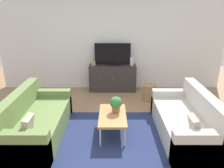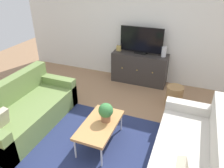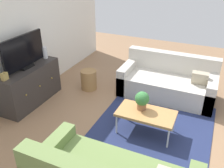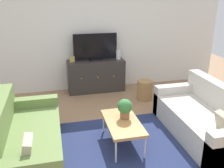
% 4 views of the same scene
% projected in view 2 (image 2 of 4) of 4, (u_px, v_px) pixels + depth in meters
% --- Properties ---
extents(ground_plane, '(10.00, 10.00, 0.00)m').
position_uv_depth(ground_plane, '(101.00, 140.00, 3.56)').
color(ground_plane, '#997251').
extents(wall_back, '(6.40, 0.12, 2.70)m').
position_uv_depth(wall_back, '(144.00, 25.00, 5.00)').
color(wall_back, silver).
rests_on(wall_back, ground_plane).
extents(area_rug, '(2.50, 1.90, 0.01)m').
position_uv_depth(area_rug, '(97.00, 146.00, 3.43)').
color(area_rug, navy).
rests_on(area_rug, ground_plane).
extents(couch_left_side, '(0.90, 1.88, 0.83)m').
position_uv_depth(couch_left_side, '(24.00, 111.00, 3.80)').
color(couch_left_side, olive).
rests_on(couch_left_side, ground_plane).
extents(couch_right_side, '(0.90, 1.88, 0.83)m').
position_uv_depth(couch_right_side, '(194.00, 157.00, 2.87)').
color(couch_right_side, beige).
rests_on(couch_right_side, ground_plane).
extents(coffee_table, '(0.50, 0.92, 0.40)m').
position_uv_depth(coffee_table, '(100.00, 125.00, 3.32)').
color(coffee_table, '#B7844C').
rests_on(coffee_table, ground_plane).
extents(potted_plant, '(0.23, 0.23, 0.31)m').
position_uv_depth(potted_plant, '(106.00, 112.00, 3.28)').
color(potted_plant, '#936042').
rests_on(potted_plant, coffee_table).
extents(tv_console, '(1.32, 0.47, 0.74)m').
position_uv_depth(tv_console, '(139.00, 68.00, 5.23)').
color(tv_console, '#332D2B').
rests_on(tv_console, ground_plane).
extents(flat_screen_tv, '(1.00, 0.16, 0.62)m').
position_uv_depth(flat_screen_tv, '(141.00, 41.00, 4.92)').
color(flat_screen_tv, black).
rests_on(flat_screen_tv, tv_console).
extents(glass_vase, '(0.11, 0.11, 0.23)m').
position_uv_depth(glass_vase, '(164.00, 52.00, 4.82)').
color(glass_vase, silver).
rests_on(glass_vase, tv_console).
extents(mantel_clock, '(0.11, 0.07, 0.13)m').
position_uv_depth(mantel_clock, '(119.00, 48.00, 5.19)').
color(mantel_clock, tan).
rests_on(mantel_clock, tv_console).
extents(wicker_basket, '(0.34, 0.34, 0.43)m').
position_uv_depth(wicker_basket, '(174.00, 96.00, 4.38)').
color(wicker_basket, '#9E7547').
rests_on(wicker_basket, ground_plane).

